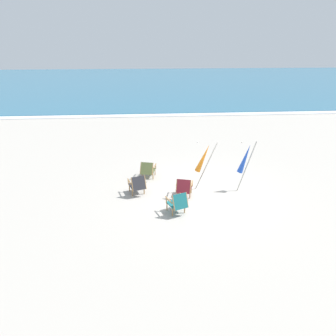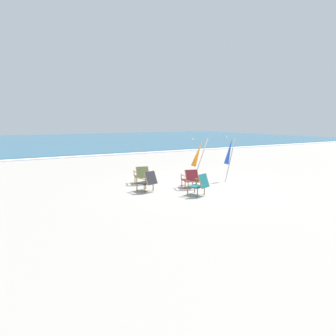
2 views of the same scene
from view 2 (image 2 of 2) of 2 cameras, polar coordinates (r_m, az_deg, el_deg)
name	(u,v)px [view 2 (image 2 of 2)]	position (r m, az deg, el deg)	size (l,w,h in m)	color
ground_plane	(199,185)	(12.90, 5.98, -3.26)	(80.00, 80.00, 0.00)	#B2AAA0
sea	(58,140)	(44.36, -20.14, 4.95)	(80.00, 40.00, 0.10)	#2D6684
surf_band	(104,155)	(24.64, -12.10, 2.48)	(80.00, 1.10, 0.06)	white
beach_chair_mid_center	(190,178)	(12.18, 4.26, -1.93)	(0.74, 0.87, 0.79)	maroon
beach_chair_far_center	(148,181)	(11.63, -3.90, -2.42)	(0.75, 0.84, 0.81)	#28282D
beach_chair_back_right	(200,184)	(11.06, 6.03, -3.03)	(0.78, 0.84, 0.82)	#196066
beach_chair_back_left	(142,174)	(13.07, -5.02, -1.21)	(0.74, 0.88, 0.78)	#515B33
umbrella_furled_orange	(198,154)	(13.02, 5.70, 2.66)	(0.84, 0.27, 2.00)	#B7B2A8
umbrella_furled_blue	(229,152)	(13.79, 11.58, 3.02)	(0.70, 0.29, 2.05)	#B7B2A8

